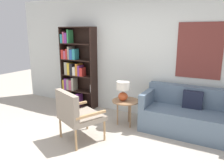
{
  "coord_description": "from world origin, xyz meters",
  "views": [
    {
      "loc": [
        2.06,
        -2.53,
        1.89
      ],
      "look_at": [
        0.09,
        1.08,
        0.9
      ],
      "focal_mm": 35.0,
      "sensor_mm": 36.0,
      "label": 1
    }
  ],
  "objects_px": {
    "couch": "(190,116)",
    "table_lamp": "(123,90)",
    "side_table": "(126,103)",
    "armchair": "(75,112)",
    "bookshelf": "(75,70)"
  },
  "relations": [
    {
      "from": "table_lamp",
      "to": "side_table",
      "type": "bearing_deg",
      "value": 42.07
    },
    {
      "from": "couch",
      "to": "side_table",
      "type": "distance_m",
      "value": 1.27
    },
    {
      "from": "table_lamp",
      "to": "armchair",
      "type": "bearing_deg",
      "value": -113.24
    },
    {
      "from": "side_table",
      "to": "table_lamp",
      "type": "distance_m",
      "value": 0.29
    },
    {
      "from": "couch",
      "to": "side_table",
      "type": "xyz_separation_m",
      "value": [
        -1.23,
        -0.28,
        0.15
      ]
    },
    {
      "from": "armchair",
      "to": "side_table",
      "type": "xyz_separation_m",
      "value": [
        0.47,
        1.04,
        -0.06
      ]
    },
    {
      "from": "bookshelf",
      "to": "couch",
      "type": "bearing_deg",
      "value": -4.8
    },
    {
      "from": "armchair",
      "to": "couch",
      "type": "distance_m",
      "value": 2.17
    },
    {
      "from": "couch",
      "to": "table_lamp",
      "type": "bearing_deg",
      "value": -165.86
    },
    {
      "from": "armchair",
      "to": "side_table",
      "type": "relative_size",
      "value": 1.65
    },
    {
      "from": "couch",
      "to": "table_lamp",
      "type": "height_order",
      "value": "table_lamp"
    },
    {
      "from": "bookshelf",
      "to": "side_table",
      "type": "xyz_separation_m",
      "value": [
        1.69,
        -0.53,
        -0.45
      ]
    },
    {
      "from": "bookshelf",
      "to": "side_table",
      "type": "bearing_deg",
      "value": -17.32
    },
    {
      "from": "couch",
      "to": "side_table",
      "type": "relative_size",
      "value": 3.23
    },
    {
      "from": "bookshelf",
      "to": "couch",
      "type": "height_order",
      "value": "bookshelf"
    }
  ]
}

